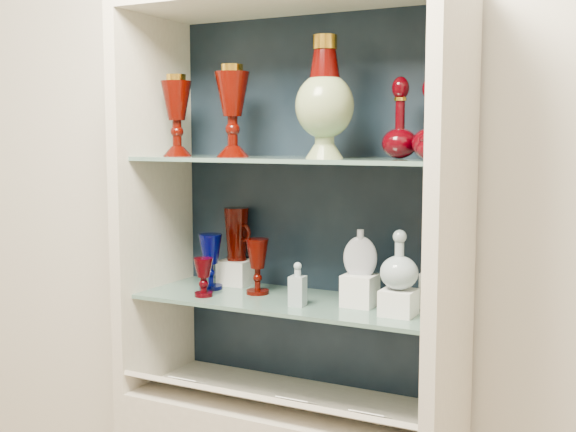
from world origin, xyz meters
The scene contains 28 objects.
wall_back centered at (0.00, 1.75, 1.40)m, with size 3.50×0.02×2.80m, color silver.
cabinet_back_panel centered at (0.00, 1.72, 1.32)m, with size 0.98×0.02×1.15m, color black.
cabinet_side_left centered at (-0.48, 1.53, 1.32)m, with size 0.04×0.40×1.15m, color beige.
cabinet_side_right centered at (0.48, 1.53, 1.32)m, with size 0.04×0.40×1.15m, color beige.
shelf_lower centered at (0.00, 1.55, 1.04)m, with size 0.92×0.34×0.01m, color slate.
shelf_upper centered at (0.00, 1.55, 1.46)m, with size 0.92×0.34×0.01m, color slate.
label_ledge centered at (0.00, 1.42, 0.78)m, with size 0.92×0.18×0.01m, color beige.
label_card_0 centered at (-0.28, 1.42, 0.80)m, with size 0.10×0.07×0.00m, color white.
label_card_1 centered at (0.30, 1.42, 0.80)m, with size 0.10×0.07×0.00m, color white.
label_card_2 centered at (0.08, 1.42, 0.80)m, with size 0.10×0.07×0.00m, color white.
pedestal_lamp_left centered at (-0.38, 1.51, 1.59)m, with size 0.10×0.10×0.25m, color #3F0500, non-canonical shape.
pedestal_lamp_right centered at (-0.18, 1.52, 1.61)m, with size 0.10×0.10×0.27m, color #3F0500, non-canonical shape.
enamel_urn centered at (0.13, 1.51, 1.64)m, with size 0.16×0.16×0.34m, color #09400F, non-canonical shape.
ruby_decanter_a centered at (0.32, 1.58, 1.59)m, with size 0.10×0.10×0.25m, color #3B0004, non-canonical shape.
ruby_decanter_b centered at (0.41, 1.55, 1.58)m, with size 0.10×0.10×0.23m, color #3B0004, non-canonical shape.
lidded_bowl centered at (0.44, 1.46, 1.51)m, with size 0.07×0.07×0.08m, color #3B0004, non-canonical shape.
cobalt_goblet centered at (-0.29, 1.56, 1.14)m, with size 0.07×0.07×0.17m, color #000239, non-canonical shape.
ruby_goblet_tall centered at (-0.12, 1.57, 1.13)m, with size 0.07×0.07×0.17m, color #3F0500, non-canonical shape.
ruby_goblet_small centered at (-0.25, 1.46, 1.11)m, with size 0.06×0.06×0.12m, color #3B0004, non-canonical shape.
riser_ruby_pitcher centered at (-0.25, 1.66, 1.09)m, with size 0.10×0.10×0.08m, color silver.
ruby_pitcher centered at (-0.25, 1.66, 1.22)m, with size 0.13×0.08×0.17m, color #3F0500, non-canonical shape.
clear_square_bottle centered at (0.06, 1.48, 1.11)m, with size 0.04×0.04×0.13m, color #8DA0A6, non-canonical shape.
riser_flat_flask centered at (0.21, 1.56, 1.09)m, with size 0.09×0.09×0.09m, color silver.
flat_flask centered at (0.21, 1.56, 1.21)m, with size 0.10×0.04×0.13m, color #A6ABB7, non-canonical shape.
riser_clear_round_decanter centered at (0.35, 1.51, 1.08)m, with size 0.09×0.09×0.07m, color silver.
clear_round_decanter centered at (0.35, 1.51, 1.20)m, with size 0.10×0.10×0.15m, color #8DA0A6, non-canonical shape.
riser_cameo_medallion centered at (0.41, 1.64, 1.10)m, with size 0.08×0.08×0.10m, color silver.
cameo_medallion centered at (0.41, 1.64, 1.21)m, with size 0.10×0.04×0.11m, color black, non-canonical shape.
Camera 1 is at (0.95, -0.32, 1.53)m, focal length 45.00 mm.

